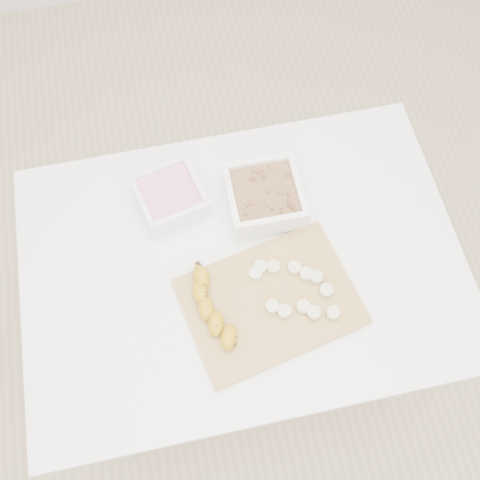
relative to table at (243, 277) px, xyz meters
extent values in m
plane|color=#C6AD89|center=(0.00, 0.00, -0.65)|extent=(3.50, 3.50, 0.00)
cube|color=white|center=(0.00, 0.00, 0.08)|extent=(1.00, 0.70, 0.04)
cylinder|color=white|center=(-0.44, -0.29, -0.30)|extent=(0.05, 0.05, 0.71)
cylinder|color=white|center=(0.44, -0.29, -0.30)|extent=(0.05, 0.05, 0.71)
cylinder|color=white|center=(-0.44, 0.29, -0.30)|extent=(0.05, 0.05, 0.71)
cylinder|color=white|center=(0.44, 0.29, -0.30)|extent=(0.05, 0.05, 0.71)
cube|color=white|center=(-0.13, 0.18, 0.13)|extent=(0.17, 0.17, 0.07)
cube|color=pink|center=(-0.13, 0.18, 0.13)|extent=(0.15, 0.15, 0.04)
cube|color=white|center=(0.08, 0.13, 0.14)|extent=(0.17, 0.17, 0.08)
cube|color=brown|center=(0.08, 0.13, 0.14)|extent=(0.14, 0.14, 0.05)
cube|color=#AA8440|center=(0.04, -0.10, 0.10)|extent=(0.41, 0.33, 0.01)
cylinder|color=beige|center=(0.02, -0.04, 0.12)|extent=(0.03, 0.03, 0.01)
cylinder|color=beige|center=(0.03, -0.03, 0.12)|extent=(0.03, 0.03, 0.01)
cylinder|color=beige|center=(0.06, -0.03, 0.12)|extent=(0.03, 0.03, 0.01)
cylinder|color=beige|center=(0.11, -0.04, 0.12)|extent=(0.03, 0.03, 0.01)
cylinder|color=beige|center=(0.13, -0.06, 0.12)|extent=(0.03, 0.03, 0.01)
cylinder|color=beige|center=(0.15, -0.08, 0.12)|extent=(0.03, 0.03, 0.01)
cylinder|color=beige|center=(0.16, -0.11, 0.12)|extent=(0.03, 0.03, 0.01)
cylinder|color=beige|center=(0.04, -0.12, 0.12)|extent=(0.03, 0.03, 0.01)
cylinder|color=beige|center=(0.06, -0.14, 0.12)|extent=(0.03, 0.03, 0.01)
cylinder|color=beige|center=(0.10, -0.14, 0.12)|extent=(0.03, 0.03, 0.01)
cylinder|color=beige|center=(0.12, -0.15, 0.12)|extent=(0.03, 0.03, 0.01)
cylinder|color=beige|center=(0.16, -0.16, 0.12)|extent=(0.03, 0.03, 0.01)
camera|label=1|loc=(-0.10, -0.43, 1.23)|focal=40.00mm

